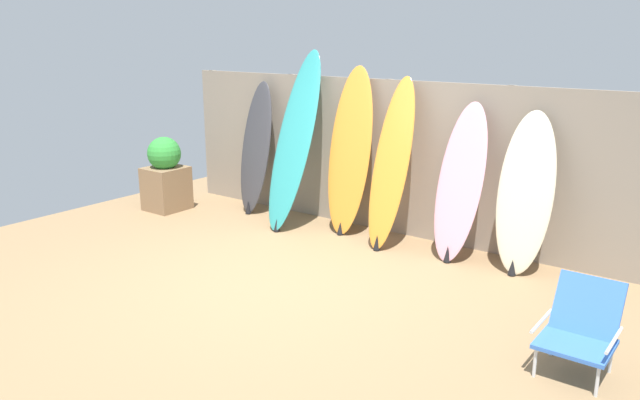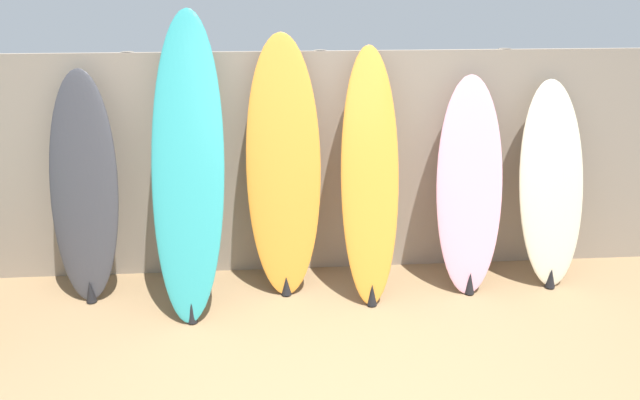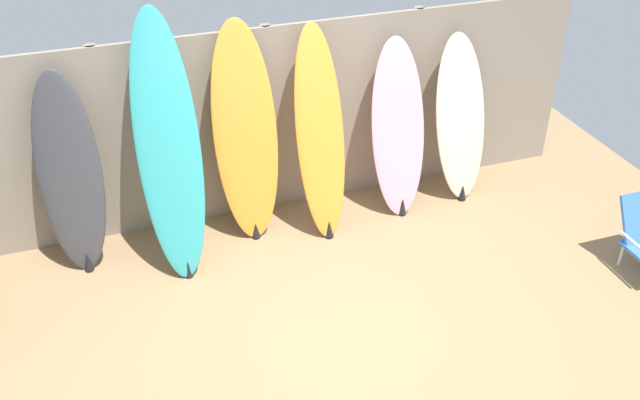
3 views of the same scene
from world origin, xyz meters
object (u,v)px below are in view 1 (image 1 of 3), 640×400
at_px(surfboard_orange_3, 391,165).
at_px(surfboard_charcoal_0, 256,149).
at_px(surfboard_cream_5, 525,194).
at_px(beach_chair, 581,327).
at_px(surfboard_teal_1, 294,141).
at_px(surfboard_orange_2, 350,152).
at_px(planter_box, 166,175).
at_px(surfboard_pink_4, 460,184).

bearing_deg(surfboard_orange_3, surfboard_charcoal_0, 176.61).
relative_size(surfboard_cream_5, beach_chair, 2.53).
bearing_deg(beach_chair, surfboard_charcoal_0, 158.80).
distance_m(surfboard_charcoal_0, surfboard_teal_1, 0.84).
bearing_deg(surfboard_orange_2, surfboard_charcoal_0, -179.84).
distance_m(surfboard_charcoal_0, planter_box, 1.29).
distance_m(surfboard_charcoal_0, beach_chair, 4.88).
height_order(surfboard_orange_3, surfboard_pink_4, surfboard_orange_3).
bearing_deg(surfboard_pink_4, planter_box, -171.24).
xyz_separation_m(surfboard_orange_3, surfboard_pink_4, (0.78, 0.07, -0.12)).
bearing_deg(planter_box, surfboard_orange_2, 14.83).
bearing_deg(surfboard_cream_5, surfboard_orange_2, 179.56).
relative_size(surfboard_charcoal_0, surfboard_teal_1, 0.81).
xyz_separation_m(surfboard_orange_2, surfboard_pink_4, (1.42, -0.06, -0.16)).
distance_m(surfboard_charcoal_0, surfboard_cream_5, 3.57).
xyz_separation_m(surfboard_teal_1, surfboard_orange_3, (1.32, 0.06, -0.14)).
height_order(surfboard_teal_1, surfboard_cream_5, surfboard_teal_1).
bearing_deg(surfboard_orange_2, planter_box, -165.17).
distance_m(surfboard_teal_1, beach_chair, 4.11).
height_order(surfboard_charcoal_0, surfboard_orange_3, surfboard_orange_3).
height_order(surfboard_teal_1, beach_chair, surfboard_teal_1).
bearing_deg(surfboard_teal_1, beach_chair, -21.39).
height_order(surfboard_charcoal_0, surfboard_teal_1, surfboard_teal_1).
bearing_deg(surfboard_teal_1, surfboard_cream_5, 3.48).
height_order(surfboard_orange_3, surfboard_cream_5, surfboard_orange_3).
height_order(surfboard_charcoal_0, planter_box, surfboard_charcoal_0).
height_order(surfboard_pink_4, surfboard_cream_5, surfboard_pink_4).
distance_m(surfboard_pink_4, beach_chair, 2.36).
relative_size(surfboard_cream_5, planter_box, 1.62).
xyz_separation_m(surfboard_orange_2, surfboard_cream_5, (2.09, -0.02, -0.18)).
xyz_separation_m(surfboard_charcoal_0, planter_box, (-1.04, -0.66, -0.38)).
relative_size(surfboard_teal_1, surfboard_orange_3, 1.14).
distance_m(surfboard_orange_2, surfboard_pink_4, 1.43).
bearing_deg(surfboard_orange_2, surfboard_orange_3, -11.49).
distance_m(surfboard_orange_2, surfboard_orange_3, 0.65).
xyz_separation_m(surfboard_charcoal_0, surfboard_orange_2, (1.48, 0.00, 0.12)).
bearing_deg(surfboard_teal_1, surfboard_orange_2, 15.14).
bearing_deg(surfboard_charcoal_0, surfboard_orange_3, -3.39).
distance_m(surfboard_orange_2, planter_box, 2.65).
height_order(surfboard_teal_1, surfboard_pink_4, surfboard_teal_1).
distance_m(surfboard_orange_2, beach_chair, 3.56).
bearing_deg(beach_chair, surfboard_pink_4, 134.93).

